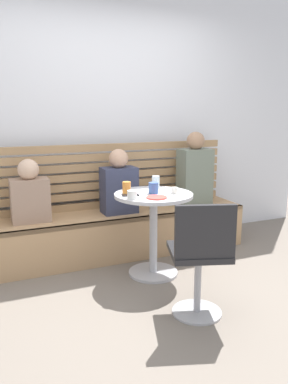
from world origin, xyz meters
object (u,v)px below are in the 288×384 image
Objects in this scene: person_adult at (195,172)px; cup_tumbler_orange at (127,187)px; white_chair at (201,256)px; person_child_left at (119,185)px; plate_small at (157,197)px; cup_glass_tall at (156,182)px; cup_mug_blue at (153,188)px; cup_ceramic_white at (132,195)px; cafe_table at (153,218)px; phone_on_table at (130,195)px; cup_espresso_small at (174,190)px; person_child_middle at (30,195)px; booth_bench at (116,234)px.

person_adult is 7.83× the size of cup_tumbler_orange.
person_adult reaches higher than white_chair.
person_child_left is (-0.86, 0.00, -0.07)m from person_adult.
white_chair is at bearing -86.51° from plate_small.
white_chair is 1.41m from person_child_left.
cup_glass_tall is 1.20× the size of cup_tumbler_orange.
cup_tumbler_orange is (-0.96, -0.47, -0.00)m from person_adult.
white_chair is at bearing -118.86° from person_adult.
cup_mug_blue is 0.19m from plate_small.
cup_ceramic_white is 0.20m from plate_small.
cafe_table is at bearing -25.86° from cup_tumbler_orange.
person_child_left reaches higher than cup_tumbler_orange.
cup_tumbler_orange reaches higher than phone_on_table.
person_adult is at bearing 37.44° from cafe_table.
cup_tumbler_orange is at bearing 154.23° from cup_espresso_small.
cafe_table is at bearing 154.36° from cup_espresso_small.
white_chair is 1.61m from person_adult.
cup_ceramic_white is at bearing -153.08° from cafe_table.
cup_tumbler_orange is (-0.19, 0.91, 0.33)m from white_chair.
person_adult is 0.86m from person_child_left.
phone_on_table is (-0.10, -0.58, 0.02)m from person_child_left.
phone_on_table is at bearing 168.79° from cup_espresso_small.
person_child_left is 0.49m from cup_tumbler_orange.
cafe_table is 4.35× the size of plate_small.
cafe_table is 0.87× the size of white_chair.
person_adult is at bearing -1.02° from person_child_middle.
cafe_table is at bearing -120.38° from cup_glass_tall.
cafe_table is 7.79× the size of cup_mug_blue.
cup_mug_blue is (0.11, -0.58, 0.07)m from person_child_left.
white_chair reaches higher than phone_on_table.
white_chair is 5.00× the size of plate_small.
plate_small is at bearing -14.60° from cup_ceramic_white.
cup_glass_tall reaches higher than cup_espresso_small.
person_adult is 0.76m from cup_glass_tall.
cafe_table is 7.40× the size of cup_tumbler_orange.
person_adult is 1.36× the size of person_child_middle.
person_adult reaches higher than cup_tumbler_orange.
person_child_middle is (-0.82, 0.02, 0.47)m from booth_bench.
person_adult is at bearing 26.17° from cup_tumbler_orange.
person_adult is (0.76, 1.38, 0.33)m from white_chair.
person_child_middle is at bearing 178.49° from booth_bench.
person_child_middle is at bearing 65.21° from phone_on_table.
cup_mug_blue is at bearing -76.27° from booth_bench.
cup_mug_blue is at bearing -168.49° from cafe_table.
booth_bench is at bearing 114.83° from cup_espresso_small.
person_child_middle is 4.12× the size of phone_on_table.
plate_small is at bearing -85.59° from person_child_left.
cafe_table is at bearing -78.99° from person_child_left.
person_adult is at bearing 43.09° from plate_small.
person_child_middle is 3.39× the size of plate_small.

